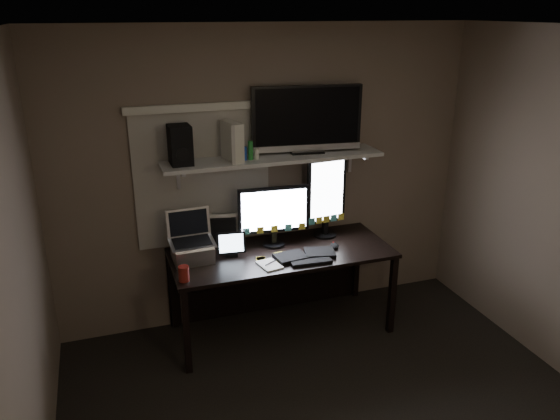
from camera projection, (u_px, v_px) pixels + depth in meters
name	position (u px, v px, depth m)	size (l,w,h in m)	color
ceiling	(380.00, 30.00, 2.57)	(3.60, 3.60, 0.00)	silver
back_wall	(267.00, 178.00, 4.61)	(3.60, 3.60, 0.00)	#6A5B4C
left_wall	(8.00, 325.00, 2.47)	(3.60, 3.60, 0.00)	#6A5B4C
window_blinds	(203.00, 179.00, 4.41)	(1.10, 0.02, 1.10)	#AFA89D
desk	(277.00, 265.00, 4.63)	(1.80, 0.75, 0.73)	black
wall_shelf	(274.00, 158.00, 4.38)	(1.80, 0.35, 0.03)	beige
monitor_landscape	(274.00, 216.00, 4.49)	(0.60, 0.06, 0.52)	black
monitor_portrait	(326.00, 197.00, 4.65)	(0.36, 0.07, 0.71)	black
keyboard	(305.00, 255.00, 4.36)	(0.50, 0.20, 0.03)	black
mouse	(335.00, 246.00, 4.52)	(0.07, 0.10, 0.04)	black
notepad	(270.00, 265.00, 4.21)	(0.14, 0.20, 0.01)	white
tablet	(231.00, 244.00, 4.34)	(0.23, 0.10, 0.20)	black
file_sorter	(223.00, 231.00, 4.49)	(0.22, 0.10, 0.28)	black
laptop	(192.00, 238.00, 4.22)	(0.34, 0.28, 0.39)	silver
cup	(184.00, 274.00, 3.95)	(0.08, 0.08, 0.12)	maroon
sticky_notes	(273.00, 259.00, 4.31)	(0.31, 0.23, 0.00)	#F8E543
tv	(307.00, 120.00, 4.41)	(0.90, 0.16, 0.54)	black
game_console	(232.00, 141.00, 4.21)	(0.08, 0.25, 0.30)	beige
speaker	(180.00, 145.00, 4.10)	(0.16, 0.20, 0.30)	black
bottles	(247.00, 150.00, 4.25)	(0.25, 0.06, 0.16)	#A50F0C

